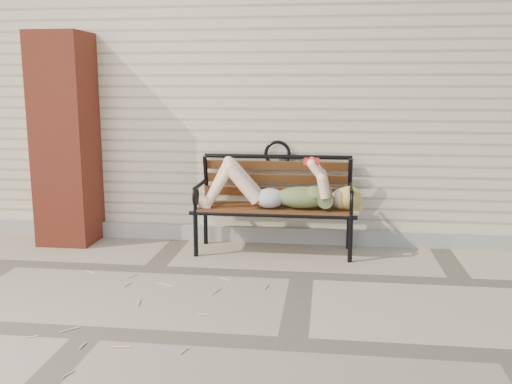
# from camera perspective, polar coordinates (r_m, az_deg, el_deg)

# --- Properties ---
(ground) EXTENTS (80.00, 80.00, 0.00)m
(ground) POSITION_cam_1_polar(r_m,az_deg,el_deg) (4.67, 4.62, -8.32)
(ground) COLOR gray
(ground) RESTS_ON ground
(house_wall) EXTENTS (8.00, 4.00, 3.00)m
(house_wall) POSITION_cam_1_polar(r_m,az_deg,el_deg) (7.41, 5.90, 10.50)
(house_wall) COLOR beige
(house_wall) RESTS_ON ground
(foundation_strip) EXTENTS (8.00, 0.10, 0.15)m
(foundation_strip) POSITION_cam_1_polar(r_m,az_deg,el_deg) (5.57, 5.10, -4.35)
(foundation_strip) COLOR #A7A397
(foundation_strip) RESTS_ON ground
(brick_pillar) EXTENTS (0.50, 0.50, 2.00)m
(brick_pillar) POSITION_cam_1_polar(r_m,az_deg,el_deg) (5.75, -18.48, 4.98)
(brick_pillar) COLOR #973622
(brick_pillar) RESTS_ON ground
(garden_bench) EXTENTS (1.55, 0.62, 1.00)m
(garden_bench) POSITION_cam_1_polar(r_m,az_deg,el_deg) (5.23, 1.93, 0.17)
(garden_bench) COLOR black
(garden_bench) RESTS_ON ground
(reading_woman) EXTENTS (1.46, 0.33, 0.46)m
(reading_woman) POSITION_cam_1_polar(r_m,az_deg,el_deg) (5.11, 1.95, 0.29)
(reading_woman) COLOR #093643
(reading_woman) RESTS_ON ground
(straw_scatter) EXTENTS (3.01, 1.60, 0.01)m
(straw_scatter) POSITION_cam_1_polar(r_m,az_deg,el_deg) (4.29, -21.44, -10.72)
(straw_scatter) COLOR #D7C669
(straw_scatter) RESTS_ON ground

